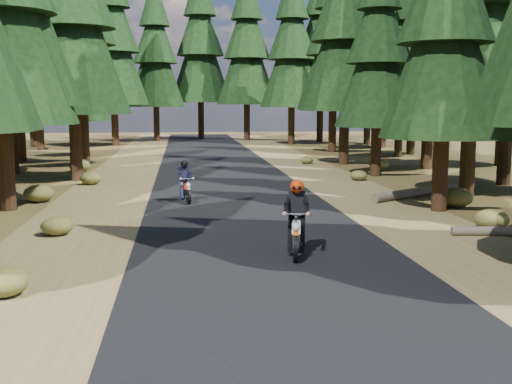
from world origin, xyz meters
TOP-DOWN VIEW (x-y plane):
  - ground at (0.00, 0.00)m, footprint 120.00×120.00m
  - road at (0.00, 5.00)m, footprint 6.00×100.00m
  - shoulder_l at (-4.60, 5.00)m, footprint 3.20×100.00m
  - shoulder_r at (4.60, 5.00)m, footprint 3.20×100.00m
  - pine_forest at (-0.02, 21.05)m, footprint 34.59×55.08m
  - log_near at (6.95, 7.83)m, footprint 5.02×3.52m
  - understory_shrubs at (1.13, 6.42)m, footprint 15.64×31.33m
  - rider_lead at (0.62, -0.83)m, footprint 0.91×1.93m
  - rider_follow at (-1.74, 7.14)m, footprint 0.75×1.63m

SIDE VIEW (x-z plane):
  - ground at x=0.00m, z-range 0.00..0.00m
  - shoulder_l at x=-4.60m, z-range 0.00..0.01m
  - shoulder_r at x=4.60m, z-range 0.00..0.01m
  - road at x=0.00m, z-range 0.00..0.01m
  - log_near at x=6.95m, z-range 0.00..0.32m
  - understory_shrubs at x=1.13m, z-range -0.04..0.59m
  - rider_follow at x=-1.74m, z-range -0.23..1.17m
  - rider_lead at x=0.62m, z-range -0.27..1.38m
  - pine_forest at x=-0.02m, z-range -0.27..16.05m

